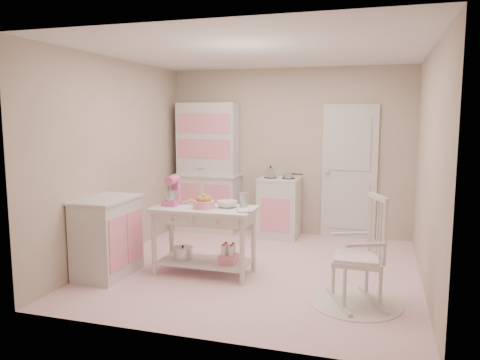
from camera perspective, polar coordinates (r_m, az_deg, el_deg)
name	(u,v)px	position (r m, az deg, el deg)	size (l,w,h in m)	color
room_shell	(258,134)	(5.54, 2.19, 5.59)	(3.84, 3.84, 2.62)	pink
door	(349,172)	(7.29, 13.19, 0.97)	(0.82, 0.05, 2.04)	silver
hutch	(207,167)	(7.56, -4.01, 1.55)	(1.06, 0.50, 2.08)	silver
stove	(279,207)	(7.26, 4.79, -3.35)	(0.62, 0.57, 0.92)	silver
base_cabinet	(107,237)	(5.72, -15.87, -6.67)	(0.54, 0.84, 0.92)	silver
lace_rug	(355,303)	(4.98, 13.88, -14.31)	(0.92, 0.92, 0.01)	white
rocking_chair	(357,250)	(4.80, 14.10, -8.28)	(0.48, 0.72, 1.10)	silver
work_table	(204,240)	(5.59, -4.37, -7.36)	(1.20, 0.60, 0.80)	silver
stand_mixer	(172,191)	(5.66, -8.32, -1.35)	(0.20, 0.28, 0.34)	#D65A8E
cookie_tray	(198,203)	(5.72, -5.16, -2.84)	(0.34, 0.24, 0.02)	silver
bread_basket	(204,204)	(5.44, -4.41, -2.98)	(0.25, 0.25, 0.09)	pink
mixing_bowl	(227,204)	(5.48, -1.57, -2.96)	(0.24, 0.24, 0.08)	white
metal_pitcher	(244,200)	(5.50, 0.47, -2.43)	(0.10, 0.10, 0.17)	silver
recipe_book	(238,211)	(5.24, -0.29, -3.77)	(0.15, 0.20, 0.02)	white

